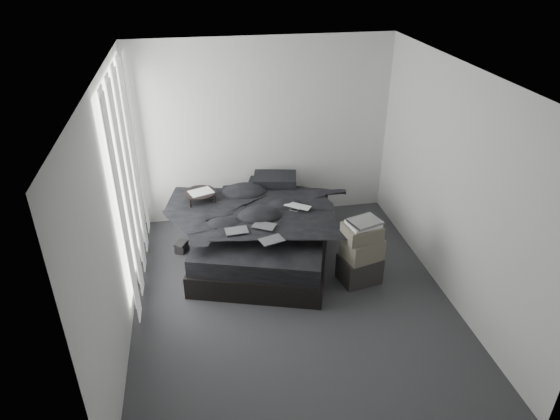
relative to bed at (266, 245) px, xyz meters
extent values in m
cube|color=#333336|center=(0.16, -0.98, -0.14)|extent=(3.60, 4.20, 0.01)
cube|color=white|center=(0.16, -0.98, 2.46)|extent=(3.60, 4.20, 0.01)
cube|color=silver|center=(0.16, 1.12, 1.16)|extent=(3.60, 0.01, 2.60)
cube|color=silver|center=(0.16, -3.08, 1.16)|extent=(3.60, 0.01, 2.60)
cube|color=silver|center=(-1.64, -0.98, 1.16)|extent=(0.01, 4.20, 2.60)
cube|color=silver|center=(1.96, -0.98, 1.16)|extent=(0.01, 4.20, 2.60)
cube|color=white|center=(-1.62, -0.08, 1.21)|extent=(0.02, 2.00, 2.30)
cube|color=white|center=(-1.57, -0.08, 1.14)|extent=(0.06, 2.12, 2.48)
cube|color=black|center=(0.00, 0.00, 0.00)|extent=(2.14, 2.48, 0.29)
cube|color=black|center=(0.00, 0.00, 0.25)|extent=(2.06, 2.40, 0.22)
imported|color=black|center=(-0.02, -0.05, 0.49)|extent=(2.01, 2.17, 0.24)
cube|color=black|center=(0.19, 0.79, 0.44)|extent=(0.73, 0.60, 0.14)
cube|color=black|center=(0.26, 0.75, 0.58)|extent=(0.66, 0.52, 0.13)
imported|color=silver|center=(0.39, -0.07, 0.62)|extent=(0.40, 0.37, 0.03)
cube|color=black|center=(-0.41, -0.46, 0.62)|extent=(0.28, 0.19, 0.01)
cube|color=black|center=(-0.07, -0.40, 0.62)|extent=(0.32, 0.28, 0.01)
cube|color=black|center=(-0.04, -0.74, 0.63)|extent=(0.31, 0.25, 0.01)
cylinder|color=black|center=(-0.80, 0.43, 0.24)|extent=(0.49, 0.49, 0.77)
cube|color=white|center=(-0.78, 0.43, 0.64)|extent=(0.36, 0.31, 0.02)
cube|color=black|center=(-1.10, 0.26, -0.08)|extent=(0.19, 0.22, 0.13)
cube|color=black|center=(1.04, -0.76, 0.03)|extent=(0.53, 0.45, 0.34)
cube|color=#5F5C4B|center=(1.05, -0.77, 0.33)|extent=(0.51, 0.45, 0.26)
cube|color=#5F5C4B|center=(1.03, -0.76, 0.55)|extent=(0.46, 0.39, 0.18)
cube|color=silver|center=(1.04, -0.76, 0.66)|extent=(0.40, 0.35, 0.04)
cube|color=silver|center=(1.05, -0.77, 0.69)|extent=(0.41, 0.36, 0.03)
camera|label=1|loc=(-0.78, -5.47, 3.58)|focal=32.00mm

